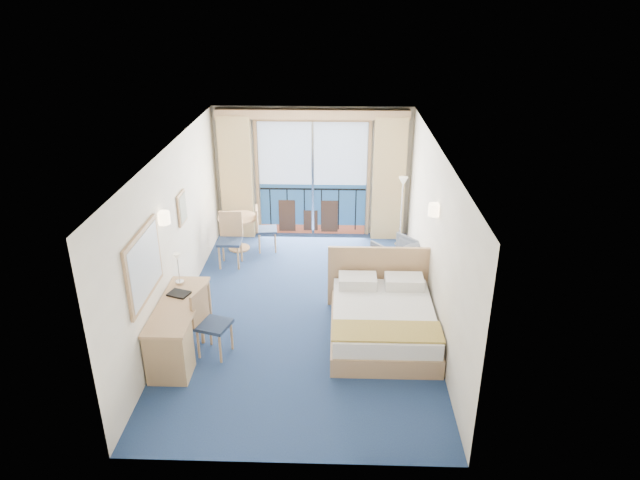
# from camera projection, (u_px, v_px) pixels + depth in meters

# --- Properties ---
(floor) EXTENTS (6.50, 6.50, 0.00)m
(floor) POSITION_uv_depth(u_px,v_px,m) (304.00, 311.00, 9.30)
(floor) COLOR navy
(floor) RESTS_ON ground
(room_walls) EXTENTS (4.04, 6.54, 2.72)m
(room_walls) POSITION_uv_depth(u_px,v_px,m) (303.00, 209.00, 8.58)
(room_walls) COLOR beige
(room_walls) RESTS_ON ground
(balcony_door) EXTENTS (2.36, 0.03, 2.52)m
(balcony_door) POSITION_uv_depth(u_px,v_px,m) (312.00, 182.00, 11.77)
(balcony_door) COLOR navy
(balcony_door) RESTS_ON room_walls
(curtain_left) EXTENTS (0.65, 0.22, 2.55)m
(curtain_left) POSITION_uv_depth(u_px,v_px,m) (237.00, 178.00, 11.63)
(curtain_left) COLOR tan
(curtain_left) RESTS_ON room_walls
(curtain_right) EXTENTS (0.65, 0.22, 2.55)m
(curtain_right) POSITION_uv_depth(u_px,v_px,m) (389.00, 179.00, 11.54)
(curtain_right) COLOR tan
(curtain_right) RESTS_ON room_walls
(pelmet) EXTENTS (3.80, 0.25, 0.18)m
(pelmet) POSITION_uv_depth(u_px,v_px,m) (312.00, 114.00, 11.08)
(pelmet) COLOR tan
(pelmet) RESTS_ON room_walls
(mirror) EXTENTS (0.05, 1.25, 0.95)m
(mirror) POSITION_uv_depth(u_px,v_px,m) (144.00, 265.00, 7.36)
(mirror) COLOR tan
(mirror) RESTS_ON room_walls
(wall_print) EXTENTS (0.04, 0.42, 0.52)m
(wall_print) POSITION_uv_depth(u_px,v_px,m) (182.00, 208.00, 9.12)
(wall_print) COLOR tan
(wall_print) RESTS_ON room_walls
(sconce_left) EXTENTS (0.18, 0.18, 0.18)m
(sconce_left) POSITION_uv_depth(u_px,v_px,m) (164.00, 218.00, 8.06)
(sconce_left) COLOR #FFE1B2
(sconce_left) RESTS_ON room_walls
(sconce_right) EXTENTS (0.18, 0.18, 0.18)m
(sconce_right) POSITION_uv_depth(u_px,v_px,m) (434.00, 210.00, 8.35)
(sconce_right) COLOR #FFE1B2
(sconce_right) RESTS_ON room_walls
(bed) EXTENTS (1.68, 1.99, 1.05)m
(bed) POSITION_uv_depth(u_px,v_px,m) (382.00, 319.00, 8.51)
(bed) COLOR tan
(bed) RESTS_ON ground
(nightstand) EXTENTS (0.45, 0.43, 0.59)m
(nightstand) POSITION_uv_depth(u_px,v_px,m) (410.00, 283.00, 9.54)
(nightstand) COLOR tan
(nightstand) RESTS_ON ground
(phone) EXTENTS (0.24, 0.22, 0.09)m
(phone) POSITION_uv_depth(u_px,v_px,m) (410.00, 264.00, 9.44)
(phone) COLOR beige
(phone) RESTS_ON nightstand
(armchair) EXTENTS (1.00, 1.01, 0.66)m
(armchair) POSITION_uv_depth(u_px,v_px,m) (397.00, 257.00, 10.38)
(armchair) COLOR #474C56
(armchair) RESTS_ON ground
(floor_lamp) EXTENTS (0.20, 0.20, 1.45)m
(floor_lamp) POSITION_uv_depth(u_px,v_px,m) (402.00, 194.00, 11.23)
(floor_lamp) COLOR silver
(floor_lamp) RESTS_ON ground
(desk) EXTENTS (0.57, 1.66, 0.78)m
(desk) POSITION_uv_depth(u_px,v_px,m) (171.00, 343.00, 7.71)
(desk) COLOR tan
(desk) RESTS_ON ground
(desk_chair) EXTENTS (0.54, 0.54, 1.00)m
(desk_chair) POSITION_uv_depth(u_px,v_px,m) (208.00, 319.00, 8.02)
(desk_chair) COLOR #202E4A
(desk_chair) RESTS_ON ground
(folder) EXTENTS (0.35, 0.31, 0.03)m
(folder) POSITION_uv_depth(u_px,v_px,m) (179.00, 294.00, 8.21)
(folder) COLOR black
(folder) RESTS_ON desk
(desk_lamp) EXTENTS (0.13, 0.13, 0.47)m
(desk_lamp) POSITION_uv_depth(u_px,v_px,m) (178.00, 262.00, 8.37)
(desk_lamp) COLOR silver
(desk_lamp) RESTS_ON desk
(round_table) EXTENTS (0.77, 0.77, 0.69)m
(round_table) POSITION_uv_depth(u_px,v_px,m) (238.00, 225.00, 11.30)
(round_table) COLOR tan
(round_table) RESTS_ON ground
(table_chair_a) EXTENTS (0.45, 0.44, 0.91)m
(table_chair_a) POSITION_uv_depth(u_px,v_px,m) (263.00, 226.00, 11.25)
(table_chair_a) COLOR #202E4A
(table_chair_a) RESTS_ON ground
(table_chair_b) EXTENTS (0.44, 0.45, 1.01)m
(table_chair_b) POSITION_uv_depth(u_px,v_px,m) (230.00, 236.00, 10.68)
(table_chair_b) COLOR #202E4A
(table_chair_b) RESTS_ON ground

